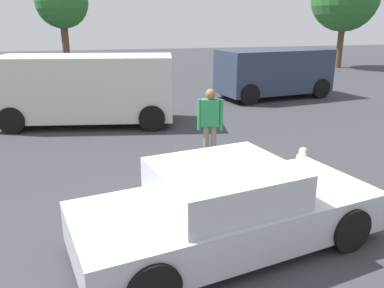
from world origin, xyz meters
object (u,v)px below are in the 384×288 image
at_px(suv_dark, 274,72).
at_px(pedestrian, 210,119).
at_px(van_white, 87,88).
at_px(dog, 302,157).
at_px(sedan_foreground, 227,209).

height_order(suv_dark, pedestrian, suv_dark).
bearing_deg(van_white, dog, 141.37).
height_order(dog, suv_dark, suv_dark).
distance_m(van_white, suv_dark, 7.88).
height_order(sedan_foreground, van_white, van_white).
bearing_deg(van_white, sedan_foreground, 114.40).
xyz_separation_m(dog, suv_dark, (3.07, 7.71, 0.80)).
relative_size(van_white, suv_dark, 1.13).
relative_size(sedan_foreground, suv_dark, 0.94).
bearing_deg(suv_dark, sedan_foreground, 52.37).
bearing_deg(dog, pedestrian, 96.69).
relative_size(sedan_foreground, van_white, 0.83).
bearing_deg(pedestrian, dog, 80.41).
xyz_separation_m(sedan_foreground, pedestrian, (0.81, 3.40, 0.42)).
height_order(sedan_foreground, dog, sedan_foreground).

